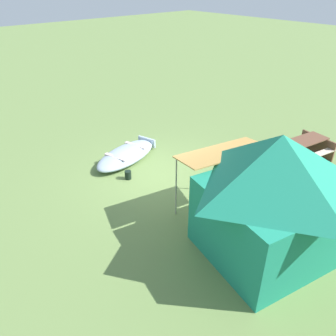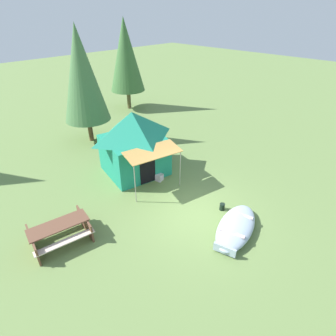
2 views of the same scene
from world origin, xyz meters
name	(u,v)px [view 1 (image 1 of 2)]	position (x,y,z in m)	size (l,w,h in m)	color
ground_plane	(163,176)	(0.00, 0.00, 0.00)	(80.00, 80.00, 0.00)	olive
beached_rowboat	(126,155)	(0.28, -1.69, 0.21)	(2.91, 1.86, 0.41)	#9EB1C5
canvas_cabin_tent	(272,196)	(0.41, 4.11, 1.57)	(3.34, 4.11, 3.02)	#1D8769
picnic_table	(301,148)	(-4.35, 2.30, 0.47)	(2.16, 1.72, 0.75)	brown
cooler_box	(214,222)	(0.65, 2.78, 0.16)	(0.46, 0.31, 0.31)	silver
fuel_can	(128,175)	(0.96, -0.63, 0.14)	(0.21, 0.21, 0.28)	black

